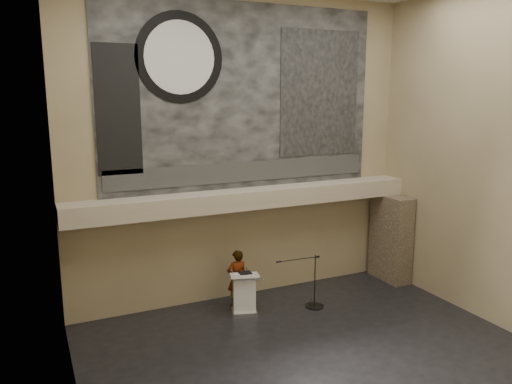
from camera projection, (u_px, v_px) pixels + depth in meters
name	position (u px, v px, depth m)	size (l,w,h in m)	color
floor	(316.00, 357.00, 11.20)	(10.00, 10.00, 0.00)	black
wall_back	(244.00, 150.00, 13.93)	(10.00, 0.02, 8.50)	#897957
wall_front	(478.00, 210.00, 6.81)	(10.00, 0.02, 8.50)	#897957
wall_left	(65.00, 189.00, 8.30)	(0.02, 8.00, 8.50)	#897957
wall_right	(491.00, 157.00, 12.44)	(0.02, 8.00, 8.50)	#897957
soffit	(250.00, 198.00, 13.83)	(10.00, 0.80, 0.50)	tan
sprinkler_left	(196.00, 214.00, 13.17)	(0.04, 0.04, 0.06)	#B2893D
sprinkler_right	(310.00, 202.00, 14.62)	(0.04, 0.04, 0.06)	#B2893D
banner	(244.00, 97.00, 13.62)	(8.00, 0.05, 5.00)	black
banner_text_strip	(245.00, 172.00, 13.98)	(7.76, 0.02, 0.55)	#2B2B2B
banner_clock_rim	(180.00, 58.00, 12.65)	(2.30, 2.30, 0.02)	black
banner_clock_face	(180.00, 58.00, 12.63)	(1.84, 1.84, 0.02)	silver
banner_building_print	(320.00, 94.00, 14.56)	(2.60, 0.02, 3.60)	black
banner_brick_print	(118.00, 110.00, 12.24)	(1.10, 0.02, 3.20)	black
stone_pier	(391.00, 238.00, 15.66)	(0.60, 1.40, 2.70)	#463A2B
lectern	(244.00, 293.00, 13.34)	(0.87, 0.73, 1.14)	silver
binder	(245.00, 273.00, 13.25)	(0.32, 0.26, 0.04)	black
papers	(238.00, 275.00, 13.14)	(0.20, 0.28, 0.01)	white
speaker_person	(237.00, 278.00, 13.72)	(0.59, 0.39, 1.62)	silver
mic_stand	(313.00, 299.00, 13.77)	(1.40, 0.52, 1.49)	black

